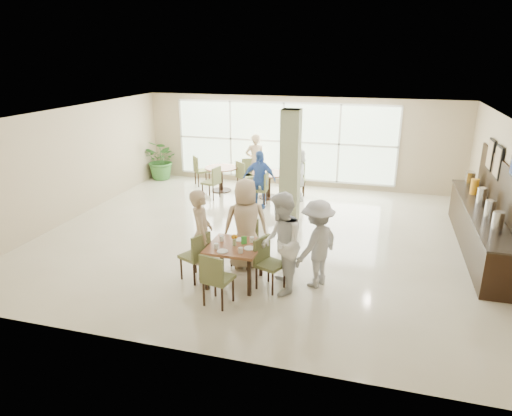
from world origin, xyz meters
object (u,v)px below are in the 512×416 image
(potted_plant, at_px, (162,160))
(adult_standing, at_px, (255,161))
(teen_left, at_px, (202,234))
(teen_standing, at_px, (317,244))
(adult_b, at_px, (298,174))
(adult_a, at_px, (259,179))
(main_table, at_px, (235,250))
(teen_right, at_px, (281,244))
(round_table_right, at_px, (269,179))
(teen_far, at_px, (246,224))
(buffet_counter, at_px, (480,226))
(round_table_left, at_px, (221,173))

(potted_plant, distance_m, adult_standing, 3.29)
(potted_plant, bearing_deg, teen_left, -57.47)
(potted_plant, distance_m, teen_standing, 8.54)
(potted_plant, bearing_deg, adult_b, -11.72)
(adult_standing, bearing_deg, adult_a, 84.81)
(teen_standing, xyz_separation_m, adult_a, (-2.18, 4.03, -0.02))
(main_table, distance_m, adult_standing, 6.34)
(teen_standing, bearing_deg, teen_right, -27.35)
(teen_right, bearing_deg, round_table_right, -177.92)
(teen_standing, bearing_deg, teen_left, -55.98)
(teen_far, xyz_separation_m, teen_standing, (1.45, -0.39, -0.09))
(buffet_counter, bearing_deg, teen_standing, -141.23)
(teen_right, bearing_deg, teen_far, -146.17)
(teen_standing, bearing_deg, potted_plant, -106.57)
(round_table_left, bearing_deg, adult_b, -5.55)
(adult_b, bearing_deg, main_table, -22.24)
(round_table_left, distance_m, buffet_counter, 7.36)
(adult_standing, bearing_deg, round_table_right, 102.20)
(adult_b, bearing_deg, round_table_left, -116.04)
(round_table_right, bearing_deg, potted_plant, 165.33)
(round_table_left, xyz_separation_m, adult_a, (1.53, -1.19, 0.24))
(buffet_counter, relative_size, teen_standing, 2.88)
(teen_far, xyz_separation_m, adult_b, (0.16, 4.60, -0.15))
(teen_far, bearing_deg, adult_standing, -100.29)
(round_table_left, height_order, adult_standing, adult_standing)
(main_table, xyz_separation_m, teen_standing, (1.45, 0.32, 0.16))
(buffet_counter, distance_m, teen_left, 5.94)
(adult_a, bearing_deg, potted_plant, 155.56)
(teen_far, bearing_deg, buffet_counter, -179.40)
(buffet_counter, relative_size, adult_b, 3.12)
(round_table_left, distance_m, round_table_right, 1.60)
(buffet_counter, relative_size, adult_a, 2.96)
(buffet_counter, bearing_deg, round_table_left, 158.42)
(round_table_left, bearing_deg, teen_left, -73.77)
(adult_a, xyz_separation_m, adult_b, (0.89, 0.96, -0.04))
(teen_left, bearing_deg, adult_a, -21.66)
(teen_standing, bearing_deg, adult_a, -123.67)
(teen_standing, xyz_separation_m, adult_b, (-1.29, 4.99, -0.06))
(main_table, height_order, teen_standing, teen_standing)
(round_table_left, relative_size, adult_b, 0.67)
(buffet_counter, xyz_separation_m, adult_b, (-4.42, 2.47, 0.20))
(main_table, relative_size, buffet_counter, 0.20)
(adult_a, height_order, adult_b, adult_a)
(teen_far, distance_m, adult_a, 3.71)
(buffet_counter, xyz_separation_m, teen_standing, (-3.13, -2.52, 0.26))
(potted_plant, distance_m, adult_a, 4.37)
(teen_far, relative_size, teen_standing, 1.10)
(teen_right, relative_size, teen_standing, 1.12)
(adult_b, bearing_deg, teen_far, -22.51)
(adult_b, bearing_deg, buffet_counter, 40.31)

